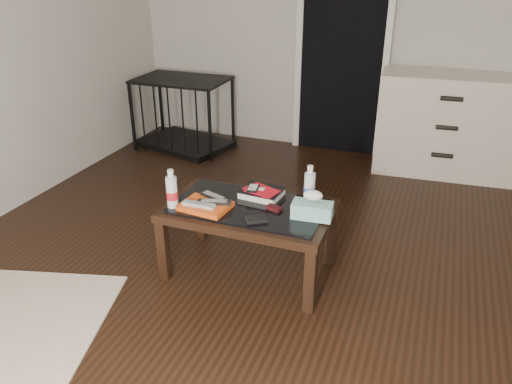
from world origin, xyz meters
TOP-DOWN VIEW (x-y plane):
  - ground at (0.00, 0.00)m, footprint 5.00×5.00m
  - room_shell at (0.00, 0.00)m, footprint 5.00×5.00m
  - doorway at (-0.40, 2.47)m, footprint 0.90×0.08m
  - coffee_table at (-0.44, 0.10)m, footprint 1.00×0.60m
  - dresser at (0.63, 2.23)m, footprint 1.23×0.58m
  - pet_crate at (-1.90, 2.00)m, footprint 1.03×0.81m
  - magazines at (-0.67, -0.02)m, footprint 0.30×0.24m
  - remote_silver at (-0.69, -0.06)m, footprint 0.20×0.05m
  - remote_black_front at (-0.62, -0.00)m, footprint 0.21×0.11m
  - remote_black_back at (-0.65, 0.07)m, footprint 0.21×0.12m
  - textbook at (-0.41, 0.25)m, footprint 0.27×0.22m
  - dvd_mailers at (-0.42, 0.24)m, footprint 0.23×0.20m
  - ipod at (-0.46, 0.22)m, footprint 0.08×0.11m
  - flip_phone at (-0.28, 0.10)m, footprint 0.10×0.07m
  - wallet at (-0.33, -0.06)m, footprint 0.14×0.12m
  - water_bottle_left at (-0.86, -0.07)m, footprint 0.07×0.07m
  - water_bottle_right at (-0.12, 0.27)m, footprint 0.08×0.08m
  - tissue_box at (-0.05, 0.09)m, footprint 0.24×0.14m

SIDE VIEW (x-z plane):
  - ground at x=0.00m, z-range 0.00..0.00m
  - pet_crate at x=-1.90m, z-range -0.12..0.59m
  - coffee_table at x=-0.44m, z-range 0.17..0.63m
  - dresser at x=0.63m, z-range 0.00..0.90m
  - wallet at x=-0.33m, z-range 0.46..0.48m
  - flip_phone at x=-0.28m, z-range 0.46..0.48m
  - magazines at x=-0.67m, z-range 0.46..0.49m
  - textbook at x=-0.41m, z-range 0.46..0.51m
  - remote_silver at x=-0.69m, z-range 0.49..0.51m
  - remote_black_front at x=-0.62m, z-range 0.49..0.51m
  - remote_black_back at x=-0.65m, z-range 0.49..0.51m
  - tissue_box at x=-0.05m, z-range 0.46..0.55m
  - dvd_mailers at x=-0.42m, z-range 0.51..0.51m
  - ipod at x=-0.46m, z-range 0.51..0.53m
  - water_bottle_left at x=-0.86m, z-range 0.46..0.70m
  - water_bottle_right at x=-0.12m, z-range 0.46..0.70m
  - doorway at x=-0.40m, z-range -0.01..2.06m
  - room_shell at x=0.00m, z-range -0.88..4.12m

